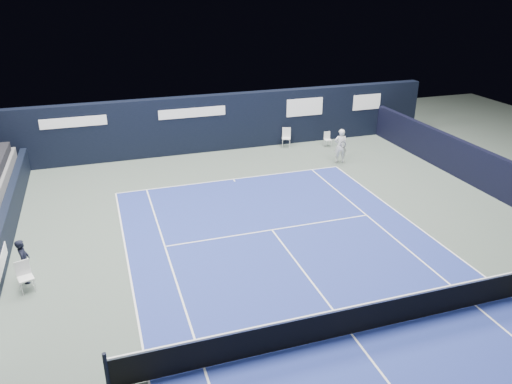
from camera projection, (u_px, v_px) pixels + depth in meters
ground at (320, 294)px, 15.36m from camera, size 48.00×48.00×0.00m
court_surface at (351, 334)px, 13.62m from camera, size 10.97×23.77×0.01m
enclosure_wall_right at (504, 180)px, 21.49m from camera, size 0.30×22.00×1.80m
folding_chair_back_a at (286, 136)px, 28.39m from camera, size 0.62×0.61×1.08m
folding_chair_back_b at (327, 138)px, 28.48m from camera, size 0.39×0.38×0.84m
line_judge_chair at (24, 274)px, 15.34m from camera, size 0.54×0.53×0.99m
line_judge at (24, 261)px, 15.70m from camera, size 0.36×0.55×1.49m
court_markings at (351, 334)px, 13.61m from camera, size 11.03×23.83×0.00m
tennis_net at (353, 319)px, 13.41m from camera, size 12.90×0.10×1.10m
back_sponsor_wall at (210, 123)px, 27.37m from camera, size 26.00×0.63×3.10m
tennis_player at (340, 146)px, 25.81m from camera, size 0.75×0.91×1.80m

